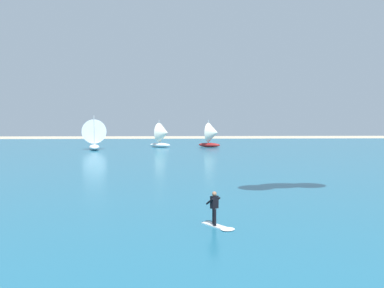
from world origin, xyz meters
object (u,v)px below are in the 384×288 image
(kitesurfer, at_px, (217,214))
(sailboat_far_left, at_px, (212,135))
(sailboat_outermost, at_px, (94,134))
(sailboat_mid_right, at_px, (163,135))

(kitesurfer, xyz_separation_m, sailboat_far_left, (4.21, 50.88, 1.59))
(sailboat_outermost, distance_m, sailboat_mid_right, 11.87)
(sailboat_outermost, xyz_separation_m, sailboat_far_left, (19.65, 4.32, -0.33))
(kitesurfer, distance_m, sailboat_mid_right, 51.22)
(sailboat_mid_right, bearing_deg, kitesurfer, -85.02)
(sailboat_mid_right, distance_m, sailboat_far_left, 8.65)
(sailboat_mid_right, height_order, sailboat_far_left, sailboat_far_left)
(sailboat_far_left, bearing_deg, sailboat_mid_right, 179.16)
(sailboat_outermost, relative_size, sailboat_mid_right, 1.16)
(kitesurfer, distance_m, sailboat_far_left, 51.08)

